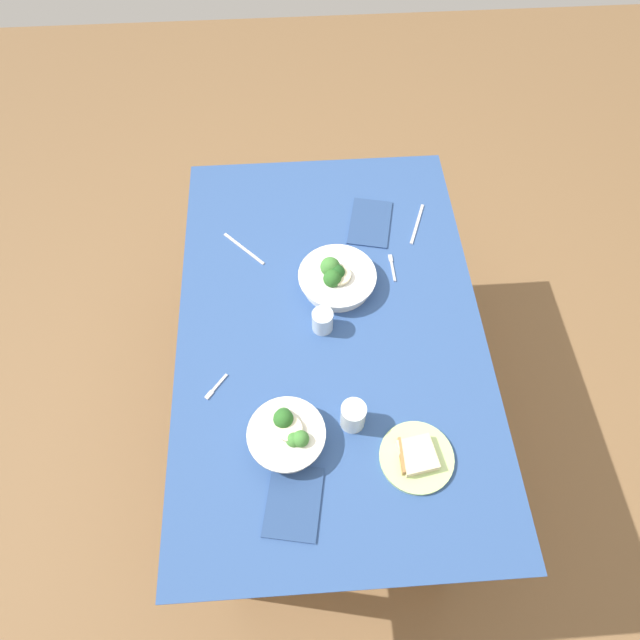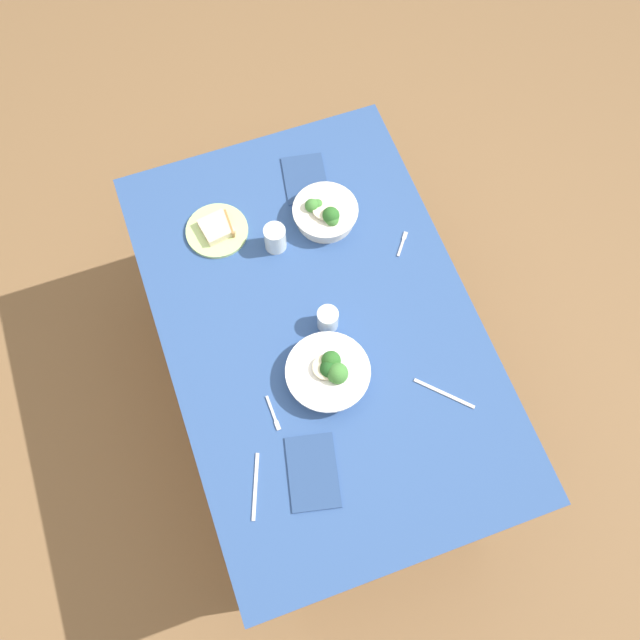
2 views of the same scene
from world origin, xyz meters
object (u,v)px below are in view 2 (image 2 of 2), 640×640
object	(u,v)px
broccoli_bowl_far	(329,373)
bread_side_plate	(217,229)
fork_by_far_bowl	(403,243)
napkin_folded_upper	(305,179)
table_knife_left	(444,393)
fork_by_near_bowl	(274,415)
napkin_folded_lower	(313,472)
water_glass_side	(327,318)
table_knife_right	(256,486)
broccoli_bowl_near	(325,213)
water_glass_center	(275,238)

from	to	relation	value
broccoli_bowl_far	bread_side_plate	xyz separation A→B (m)	(0.59, 0.17, -0.02)
fork_by_far_bowl	napkin_folded_upper	bearing A→B (deg)	70.58
table_knife_left	fork_by_near_bowl	bearing A→B (deg)	-146.09
broccoli_bowl_far	fork_by_near_bowl	size ratio (longest dim) A/B	2.30
fork_by_far_bowl	table_knife_left	distance (m)	0.52
fork_by_near_bowl	napkin_folded_lower	distance (m)	0.20
water_glass_side	fork_by_near_bowl	bearing A→B (deg)	131.95
table_knife_right	fork_by_far_bowl	bearing A→B (deg)	-28.22
broccoli_bowl_near	table_knife_left	distance (m)	0.70
water_glass_center	fork_by_near_bowl	world-z (taller)	water_glass_center
broccoli_bowl_far	fork_by_far_bowl	world-z (taller)	broccoli_bowl_far
broccoli_bowl_near	bread_side_plate	bearing A→B (deg)	77.71
fork_by_near_bowl	broccoli_bowl_far	bearing A→B (deg)	105.41
water_glass_center	fork_by_near_bowl	xyz separation A→B (m)	(-0.54, 0.19, -0.04)
bread_side_plate	table_knife_right	bearing A→B (deg)	170.70
broccoli_bowl_near	water_glass_side	world-z (taller)	broccoli_bowl_near
fork_by_far_bowl	fork_by_near_bowl	bearing A→B (deg)	163.56
broccoli_bowl_near	napkin_folded_lower	size ratio (longest dim) A/B	0.99
broccoli_bowl_near	bread_side_plate	world-z (taller)	broccoli_bowl_near
broccoli_bowl_near	water_glass_side	distance (m)	0.37
broccoli_bowl_near	water_glass_side	xyz separation A→B (m)	(-0.35, 0.12, 0.00)
table_knife_left	napkin_folded_lower	distance (m)	0.45
water_glass_side	table_knife_left	bearing A→B (deg)	-143.36
fork_by_far_bowl	water_glass_center	bearing A→B (deg)	109.74
fork_by_far_bowl	fork_by_near_bowl	size ratio (longest dim) A/B	0.73
broccoli_bowl_near	fork_by_far_bowl	distance (m)	0.27
napkin_folded_upper	fork_by_far_bowl	bearing A→B (deg)	-147.74
broccoli_bowl_near	fork_by_near_bowl	world-z (taller)	broccoli_bowl_near
table_knife_left	napkin_folded_lower	size ratio (longest dim) A/B	0.90
water_glass_side	table_knife_right	world-z (taller)	water_glass_side
broccoli_bowl_far	water_glass_side	xyz separation A→B (m)	(0.17, -0.06, 0.00)
water_glass_center	napkin_folded_lower	distance (m)	0.75
broccoli_bowl_far	napkin_folded_lower	distance (m)	0.29
table_knife_left	table_knife_right	distance (m)	0.61
broccoli_bowl_near	table_knife_right	world-z (taller)	broccoli_bowl_near
water_glass_side	napkin_folded_lower	xyz separation A→B (m)	(-0.42, 0.20, -0.03)
fork_by_far_bowl	table_knife_right	xyz separation A→B (m)	(-0.59, 0.69, -0.00)
broccoli_bowl_far	table_knife_left	distance (m)	0.35
broccoli_bowl_far	fork_by_near_bowl	world-z (taller)	broccoli_bowl_far
bread_side_plate	table_knife_left	distance (m)	0.89
broccoli_bowl_far	water_glass_center	size ratio (longest dim) A/B	2.67
table_knife_left	napkin_folded_upper	distance (m)	0.87
broccoli_bowl_near	bread_side_plate	distance (m)	0.35
water_glass_center	table_knife_right	distance (m)	0.78
broccoli_bowl_far	broccoli_bowl_near	size ratio (longest dim) A/B	1.18
table_knife_right	napkin_folded_lower	bearing A→B (deg)	-74.33
broccoli_bowl_far	fork_by_near_bowl	distance (m)	0.20
fork_by_far_bowl	napkin_folded_upper	distance (m)	0.40
water_glass_center	napkin_folded_lower	bearing A→B (deg)	169.63
broccoli_bowl_far	napkin_folded_upper	bearing A→B (deg)	-13.64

